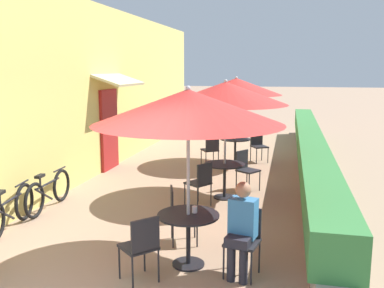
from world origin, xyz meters
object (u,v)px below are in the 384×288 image
Objects in this scene: patio_table_near at (188,227)px; coffee_cup_far at (233,136)px; patio_umbrella_far at (236,86)px; cafe_chair_far_left at (211,148)px; cafe_chair_mid_right at (246,167)px; bicycle_leaning at (10,210)px; cafe_chair_near_back at (141,244)px; patio_table_mid at (225,172)px; cafe_chair_far_right at (258,144)px; patio_umbrella_near at (188,107)px; patio_table_far at (235,145)px; patio_umbrella_mid at (226,93)px; cafe_chair_mid_left at (201,181)px; seated_patron_near_left at (242,226)px; cafe_chair_near_right at (179,210)px; bicycle_second at (49,192)px; coffee_cup_near at (195,210)px; cafe_chair_near_left at (244,236)px.

patio_table_near is 6.42m from coffee_cup_far.
cafe_chair_far_left is at bearing -142.10° from patio_umbrella_far.
patio_table_near is 5.90m from cafe_chair_far_left.
cafe_chair_mid_right is 0.52× the size of bicycle_leaning.
cafe_chair_near_back is at bearing -32.17° from bicycle_leaning.
cafe_chair_far_right is (0.42, 3.64, -0.02)m from patio_table_mid.
patio_umbrella_near is 6.53m from patio_table_far.
cafe_chair_mid_left is (-0.36, -0.67, -1.63)m from patio_umbrella_mid.
patio_table_mid is 1.00× the size of patio_table_far.
cafe_chair_far_right is at bearing 5.77° from cafe_chair_far_left.
cafe_chair_mid_right is at bearing -77.82° from patio_table_far.
patio_umbrella_near is at bearing -137.96° from cafe_chair_mid_left.
cafe_chair_far_left is (-1.49, 6.04, -0.17)m from seated_patron_near_left.
cafe_chair_near_back is (-1.18, -0.42, -0.17)m from seated_patron_near_left.
patio_umbrella_mid reaches higher than coffee_cup_far.
patio_umbrella_far reaches higher than seated_patron_near_left.
cafe_chair_far_left is (-0.31, 6.47, 0.00)m from cafe_chair_near_back.
coffee_cup_far is at bearing 14.94° from cafe_chair_far_left.
patio_table_mid is at bearing -106.07° from cafe_chair_far_left.
cafe_chair_mid_right is at bearing -76.65° from coffee_cup_far.
patio_umbrella_far reaches higher than bicycle_leaning.
cafe_chair_mid_left is 4.18m from patio_umbrella_far.
patio_table_near is at bearing -90.36° from patio_umbrella_mid.
cafe_chair_near_right is 1.78m from cafe_chair_mid_left.
bicycle_second is (-3.11, 1.69, -1.81)m from patio_umbrella_near.
coffee_cup_near is 0.11× the size of patio_table_far.
cafe_chair_far_right is at bearing 83.42° from patio_table_mid.
cafe_chair_far_left is at bearing 57.85° from bicycle_second.
patio_umbrella_near is 3.98m from bicycle_second.
patio_umbrella_mid is 2.85× the size of cafe_chair_mid_left.
patio_table_near is 1.00× the size of patio_table_far.
patio_table_mid is at bearing 89.64° from patio_table_near.
coffee_cup_far is at bearing -69.77° from seated_patron_near_left.
cafe_chair_far_right is at bearing -75.71° from seated_patron_near_left.
cafe_chair_far_right is at bearing 28.77° from coffee_cup_far.
cafe_chair_near_back is 3.53m from bicycle_second.
patio_table_near is at bearing 28.47° from cafe_chair_mid_right.
patio_umbrella_near is 1.80m from cafe_chair_near_right.
cafe_chair_near_left is 4.26m from bicycle_second.
seated_patron_near_left is 3.41m from patio_table_mid.
patio_table_near is 0.25m from coffee_cup_near.
cafe_chair_near_back and cafe_chair_mid_left have the same top height.
patio_umbrella_near is (0.00, 0.00, 1.61)m from patio_table_near.
cafe_chair_near_right is 0.35× the size of patio_umbrella_far.
patio_umbrella_mid is at bearing -86.76° from patio_umbrella_far.
cafe_chair_near_left is 3.69m from patio_umbrella_mid.
cafe_chair_far_right is 0.52× the size of bicycle_leaning.
patio_umbrella_far is at bearing 0.00° from patio_table_far.
seated_patron_near_left is (0.73, -0.19, -1.46)m from patio_umbrella_near.
patio_table_near is at bearing -90.36° from patio_table_mid.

